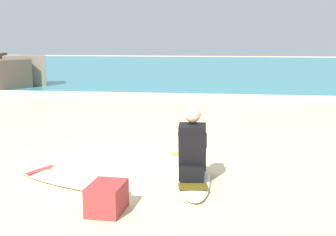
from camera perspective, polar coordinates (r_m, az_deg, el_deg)
ground_plane at (r=6.35m, az=-5.78°, el=-6.81°), size 80.00×80.00×0.00m
sea at (r=27.26m, az=4.76°, el=6.59°), size 80.00×28.00×0.10m
breaking_foam at (r=13.66m, az=1.64°, el=2.79°), size 80.00×0.90×0.11m
surfboard_main at (r=6.23m, az=2.82°, el=-6.77°), size 0.87×2.59×0.08m
surfer_seated at (r=5.71m, az=3.22°, el=-4.19°), size 0.38×0.71×0.95m
surfboard_spare_near at (r=5.98m, az=-12.75°, el=-7.77°), size 2.01×1.28×0.08m
rock_outcrop_distant at (r=17.62m, az=-20.79°, el=5.64°), size 3.31×3.34×1.30m
beach_bag at (r=4.88m, az=-8.00°, el=-10.30°), size 0.39×0.50×0.32m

